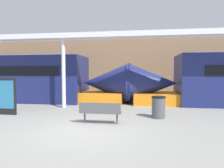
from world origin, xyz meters
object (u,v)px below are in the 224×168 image
(train_right, at_px, (4,79))
(support_column_near, at_px, (64,74))
(bench_near, at_px, (100,111))
(trash_bin, at_px, (158,107))
(poster_board, at_px, (3,96))

(train_right, xyz_separation_m, support_column_near, (5.45, -2.36, 0.43))
(train_right, height_order, bench_near, train_right)
(train_right, xyz_separation_m, trash_bin, (10.53, -4.26, -1.03))
(train_right, bearing_deg, trash_bin, -22.03)
(support_column_near, bearing_deg, bench_near, -49.71)
(bench_near, bearing_deg, support_column_near, 130.62)
(trash_bin, height_order, poster_board, poster_board)
(train_right, height_order, poster_board, train_right)
(train_right, relative_size, trash_bin, 18.94)
(poster_board, bearing_deg, support_column_near, 46.75)
(bench_near, xyz_separation_m, poster_board, (-4.85, 1.05, 0.37))
(bench_near, height_order, support_column_near, support_column_near)
(poster_board, distance_m, support_column_near, 3.22)
(poster_board, bearing_deg, train_right, 126.38)
(bench_near, xyz_separation_m, support_column_near, (-2.77, 3.27, 1.43))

